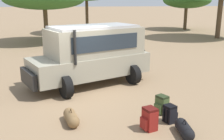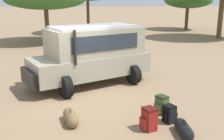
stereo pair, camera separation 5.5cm
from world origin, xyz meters
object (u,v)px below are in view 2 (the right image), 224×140
object	(u,v)px
backpack_near_rear_wheel	(170,114)
acacia_tree_distant_right	(188,0)
duffel_bag_low_black_case	(71,117)
backpack_beside_front_wheel	(161,105)
backpack_cluster_center	(149,119)
safari_vehicle	(92,53)
duffel_bag_soft_canvas	(184,129)

from	to	relation	value
backpack_near_rear_wheel	acacia_tree_distant_right	distance (m)	26.68
duffel_bag_low_black_case	backpack_beside_front_wheel	bearing A→B (deg)	3.27
backpack_cluster_center	backpack_beside_front_wheel	bearing A→B (deg)	52.75
safari_vehicle	backpack_beside_front_wheel	world-z (taller)	safari_vehicle
safari_vehicle	acacia_tree_distant_right	world-z (taller)	acacia_tree_distant_right
safari_vehicle	backpack_beside_front_wheel	xyz separation A→B (m)	(1.74, -3.48, -1.01)
duffel_bag_soft_canvas	duffel_bag_low_black_case	bearing A→B (deg)	156.48
safari_vehicle	duffel_bag_soft_canvas	world-z (taller)	safari_vehicle
backpack_beside_front_wheel	duffel_bag_low_black_case	world-z (taller)	backpack_beside_front_wheel
safari_vehicle	acacia_tree_distant_right	distance (m)	23.96
safari_vehicle	backpack_cluster_center	xyz separation A→B (m)	(1.02, -4.42, -0.99)
duffel_bag_soft_canvas	safari_vehicle	bearing A→B (deg)	110.45
backpack_beside_front_wheel	duffel_bag_soft_canvas	bearing A→B (deg)	-86.59
safari_vehicle	duffel_bag_soft_canvas	bearing A→B (deg)	-69.55
duffel_bag_soft_canvas	backpack_beside_front_wheel	bearing A→B (deg)	93.41
backpack_cluster_center	duffel_bag_low_black_case	distance (m)	2.22
safari_vehicle	backpack_cluster_center	bearing A→B (deg)	-76.96
backpack_near_rear_wheel	acacia_tree_distant_right	size ratio (longest dim) A/B	0.09
backpack_near_rear_wheel	duffel_bag_soft_canvas	size ratio (longest dim) A/B	0.56
backpack_beside_front_wheel	duffel_bag_low_black_case	size ratio (longest dim) A/B	0.61
safari_vehicle	backpack_cluster_center	world-z (taller)	safari_vehicle
safari_vehicle	duffel_bag_soft_canvas	distance (m)	5.33
backpack_cluster_center	acacia_tree_distant_right	size ratio (longest dim) A/B	0.11
backpack_beside_front_wheel	acacia_tree_distant_right	xyz separation A→B (m)	(11.95, 23.02, 3.21)
duffel_bag_low_black_case	acacia_tree_distant_right	distance (m)	27.66
backpack_near_rear_wheel	backpack_beside_front_wheel	bearing A→B (deg)	91.22
backpack_near_rear_wheel	backpack_cluster_center	bearing A→B (deg)	-156.34
duffel_bag_low_black_case	duffel_bag_soft_canvas	bearing A→B (deg)	-23.52
backpack_cluster_center	duffel_bag_soft_canvas	xyz separation A→B (m)	(0.80, -0.47, -0.14)
safari_vehicle	duffel_bag_low_black_case	xyz separation A→B (m)	(-1.05, -3.64, -1.12)
backpack_cluster_center	backpack_near_rear_wheel	bearing A→B (deg)	23.66
duffel_bag_low_black_case	backpack_near_rear_wheel	bearing A→B (deg)	-9.38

